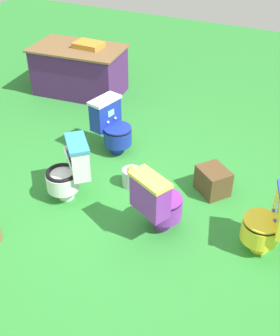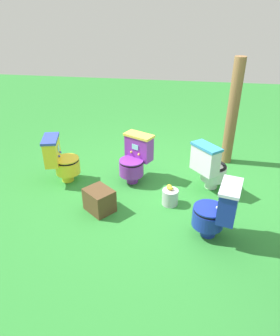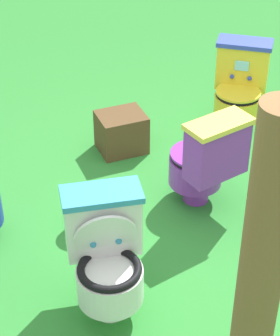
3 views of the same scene
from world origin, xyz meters
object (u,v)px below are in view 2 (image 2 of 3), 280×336
at_px(toilet_yellow, 61,159).
at_px(toilet_blue, 217,210).
at_px(toilet_purple, 135,159).
at_px(lemon_bucket, 170,197).
at_px(toilet_white, 210,166).
at_px(wooden_post, 232,113).
at_px(small_crate, 99,200).

bearing_deg(toilet_yellow, toilet_blue, 51.73).
bearing_deg(toilet_purple, lemon_bucket, 162.00).
bearing_deg(lemon_bucket, toilet_yellow, -12.15).
relative_size(toilet_purple, toilet_blue, 1.00).
bearing_deg(toilet_white, lemon_bucket, -88.81).
bearing_deg(lemon_bucket, toilet_purple, -43.92).
relative_size(toilet_white, lemon_bucket, 2.63).
bearing_deg(toilet_white, toilet_yellow, -128.43).
distance_m(toilet_purple, toilet_yellow, 1.11).
xyz_separation_m(toilet_purple, lemon_bucket, (-0.58, 0.56, -0.25)).
distance_m(wooden_post, small_crate, 2.58).
bearing_deg(toilet_blue, toilet_purple, 58.40).
xyz_separation_m(toilet_purple, toilet_yellow, (1.09, 0.20, 0.00)).
height_order(toilet_purple, toilet_blue, same).
bearing_deg(toilet_yellow, lemon_bucket, 62.25).
bearing_deg(toilet_purple, toilet_blue, 161.18).
height_order(toilet_purple, small_crate, toilet_purple).
distance_m(toilet_white, small_crate, 1.64).
bearing_deg(toilet_white, wooden_post, 118.57).
bearing_deg(toilet_blue, lemon_bucket, 57.57).
height_order(toilet_yellow, wooden_post, wooden_post).
bearing_deg(wooden_post, toilet_purple, 31.09).
height_order(toilet_yellow, lemon_bucket, toilet_yellow).
bearing_deg(toilet_white, toilet_purple, -135.68).
relative_size(toilet_purple, wooden_post, 0.42).
height_order(toilet_yellow, small_crate, toilet_yellow).
relative_size(toilet_blue, lemon_bucket, 2.63).
distance_m(toilet_blue, wooden_post, 2.09).
xyz_separation_m(toilet_yellow, wooden_post, (-2.54, -1.07, 0.50)).
height_order(toilet_white, toilet_blue, same).
xyz_separation_m(toilet_purple, toilet_blue, (-1.15, 1.14, 0.00)).
relative_size(toilet_purple, small_crate, 2.02).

